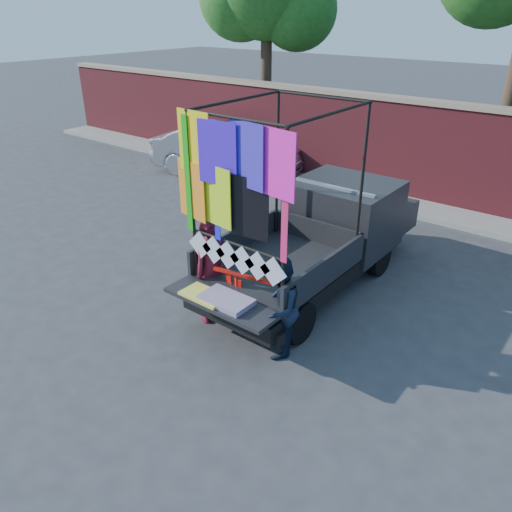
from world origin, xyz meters
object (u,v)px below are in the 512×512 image
Objects in this scene: sedan at (226,151)px; woman at (213,271)px; pickup_truck at (328,233)px; man at (279,308)px.

sedan is 7.89m from woman.
pickup_truck is 3.44× the size of man.
woman is (-0.64, -2.47, 0.03)m from pickup_truck.
man is (6.43, -6.16, 0.05)m from sedan.
sedan is (-5.70, 3.58, -0.12)m from pickup_truck.
pickup_truck reaches higher than woman.
sedan is 8.91m from man.
pickup_truck is 2.68m from man.
pickup_truck is 2.55m from woman.
pickup_truck reaches higher than man.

